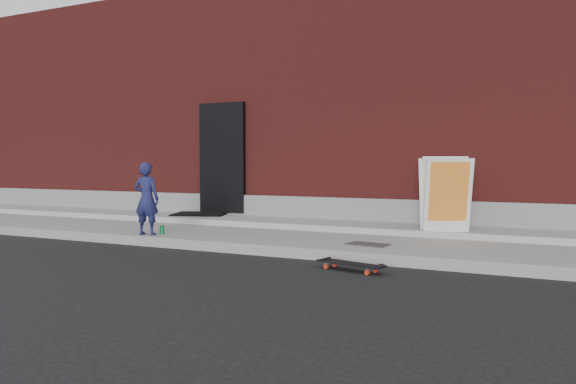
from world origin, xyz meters
The scene contains 10 objects.
ground centered at (0.00, 0.00, 0.00)m, with size 80.00×80.00×0.00m, color black.
sidewalk centered at (0.00, 1.50, 0.07)m, with size 20.00×3.00×0.15m, color gray.
apron centered at (0.00, 2.40, 0.20)m, with size 20.00×1.20×0.10m, color gray.
building centered at (0.00, 6.99, 2.50)m, with size 20.00×8.10×5.00m.
child centered at (-2.28, 0.20, 0.73)m, with size 0.42×0.28×1.16m, color #1B1E4C.
skateboard centered at (1.40, -0.49, 0.08)m, with size 0.88×0.42×0.10m.
pizza_sign centered at (2.06, 1.97, 0.82)m, with size 0.94×1.01×1.15m.
soda_can centered at (-2.14, 0.40, 0.22)m, with size 0.07×0.07×0.14m, color #1B8942.
doormat centered at (-2.90, 2.58, 0.26)m, with size 1.03×0.84×0.03m, color black.
utility_plate centered at (1.24, 0.66, 0.16)m, with size 0.56×0.36×0.02m, color #4C4C51.
Camera 1 is at (3.63, -6.84, 1.30)m, focal length 35.00 mm.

